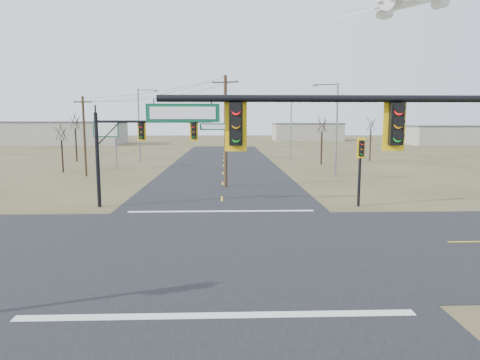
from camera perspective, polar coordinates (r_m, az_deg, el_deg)
name	(u,v)px	position (r m, az deg, el deg)	size (l,w,h in m)	color
ground	(220,245)	(20.48, -2.71, -8.62)	(320.00, 320.00, 0.00)	brown
road_ew	(220,245)	(20.47, -2.71, -8.60)	(160.00, 14.00, 0.02)	black
road_ns	(220,245)	(20.47, -2.71, -8.59)	(14.00, 160.00, 0.02)	black
stop_bar_near	(217,315)	(13.44, -3.14, -17.59)	(12.00, 0.40, 0.01)	silver
stop_bar_far	(221,211)	(27.74, -2.51, -4.17)	(12.00, 0.40, 0.01)	silver
mast_arm_near	(404,150)	(11.55, 21.07, 3.70)	(10.34, 0.45, 6.95)	black
mast_arm_far	(144,139)	(29.53, -12.64, 5.39)	(8.83, 0.41, 6.39)	black
pedestal_signal_ne	(361,157)	(30.02, 15.80, 2.94)	(0.60, 0.53, 4.71)	black
utility_pole_near	(226,130)	(37.72, -1.94, 6.70)	(2.30, 0.88, 9.75)	#45321D
utility_pole_far	(84,135)	(48.06, -20.04, 5.69)	(2.03, 0.58, 8.40)	#45321D
highway_sign	(106,135)	(54.83, -17.44, 5.73)	(3.10, 0.16, 5.82)	slate
streetlight_a	(335,124)	(45.94, 12.51, 7.24)	(2.73, 0.41, 9.75)	slate
streetlight_b	(290,122)	(69.94, 6.63, 7.64)	(2.81, 0.38, 10.04)	slate
streetlight_c	(140,121)	(61.94, -13.13, 7.62)	(2.87, 0.29, 10.31)	slate
bare_tree_a	(61,132)	(52.67, -22.76, 5.94)	(2.96, 2.96, 5.83)	black
bare_tree_b	(75,121)	(66.56, -21.16, 7.36)	(3.52, 3.52, 7.33)	black
bare_tree_c	(322,124)	(58.80, 10.89, 7.39)	(3.46, 3.46, 7.00)	black
bare_tree_d	(371,124)	(65.90, 17.09, 7.17)	(3.30, 3.30, 6.75)	black
warehouse_left	(66,134)	(116.84, -22.23, 5.75)	(28.00, 14.00, 5.50)	#9C988B
warehouse_mid	(307,132)	(132.01, 8.90, 6.30)	(20.00, 12.00, 5.00)	#9C988B
warehouse_right	(446,136)	(118.13, 25.77, 5.33)	(18.00, 10.00, 4.50)	#9C988B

